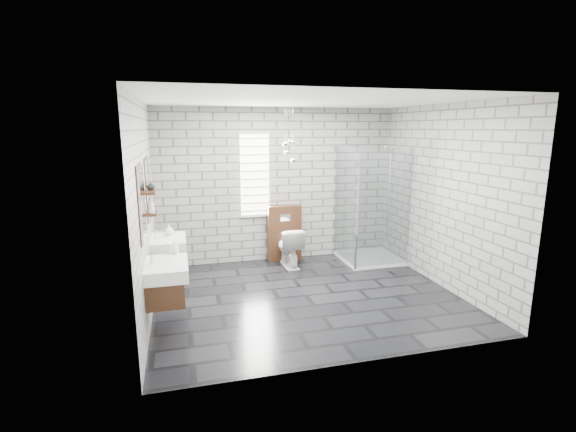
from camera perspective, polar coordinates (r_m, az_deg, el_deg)
name	(u,v)px	position (r m, az deg, el deg)	size (l,w,h in m)	color
floor	(306,296)	(6.08, 2.51, -10.89)	(4.20, 3.60, 0.02)	black
ceiling	(308,100)	(5.62, 2.78, 15.61)	(4.20, 3.60, 0.02)	white
wall_back	(277,185)	(7.42, -1.53, 4.20)	(4.20, 0.02, 2.70)	#9A9A95
wall_front	(364,235)	(4.04, 10.29, -2.57)	(4.20, 0.02, 2.70)	#9A9A95
wall_left	(145,210)	(5.46, -19.02, 0.74)	(0.02, 3.60, 2.70)	#9A9A95
wall_right	(442,196)	(6.63, 20.35, 2.53)	(0.02, 3.60, 2.70)	#9A9A95
vanity_left	(163,271)	(4.99, -16.71, -7.21)	(0.47, 0.70, 1.57)	#462715
vanity_right	(166,244)	(6.08, -16.40, -3.74)	(0.47, 0.70, 1.57)	#462715
shelf_lower	(151,213)	(5.41, -18.19, 0.37)	(0.14, 0.30, 0.03)	#462715
shelf_upper	(150,192)	(5.37, -18.37, 3.09)	(0.14, 0.30, 0.03)	#462715
window	(255,175)	(7.29, -4.56, 5.61)	(0.56, 0.05, 1.48)	white
cistern_panel	(284,233)	(7.50, -0.56, -2.33)	(0.60, 0.20, 1.00)	#462715
flush_plate	(285,218)	(7.33, -0.36, -0.25)	(0.18, 0.01, 0.12)	silver
shower_enclosure	(368,235)	(7.49, 10.88, -2.53)	(1.00, 1.00, 2.03)	white
pendant_cluster	(289,147)	(6.95, 0.17, 9.37)	(0.25, 0.22, 0.91)	silver
toilet	(289,247)	(7.20, 0.15, -4.24)	(0.38, 0.67, 0.68)	white
soap_bottle_a	(174,247)	(5.26, -15.29, -4.06)	(0.08, 0.08, 0.17)	#B2B2B2
soap_bottle_b	(169,230)	(6.16, -15.98, -1.83)	(0.13, 0.13, 0.16)	#B2B2B2
soap_bottle_c	(151,206)	(5.30, -18.21, 1.36)	(0.07, 0.07, 0.19)	#B2B2B2
vase	(151,186)	(5.45, -18.25, 3.94)	(0.10, 0.10, 0.10)	#B2B2B2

